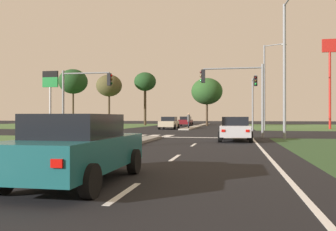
# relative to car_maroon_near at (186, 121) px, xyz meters

# --- Properties ---
(ground_plane) EXTENTS (200.00, 200.00, 0.00)m
(ground_plane) POSITION_rel_car_maroon_near_xyz_m (2.23, -25.39, -0.80)
(ground_plane) COLOR black
(grass_verge_far_left) EXTENTS (35.00, 35.00, 0.01)m
(grass_verge_far_left) POSITION_rel_car_maroon_near_xyz_m (-23.27, -0.89, -0.80)
(grass_verge_far_left) COLOR #476B38
(grass_verge_far_left) RESTS_ON ground
(median_island_near) EXTENTS (1.20, 22.00, 0.14)m
(median_island_near) POSITION_rel_car_maroon_near_xyz_m (2.23, -44.39, -0.73)
(median_island_near) COLOR gray
(median_island_near) RESTS_ON ground
(median_island_far) EXTENTS (1.20, 36.00, 0.14)m
(median_island_far) POSITION_rel_car_maroon_near_xyz_m (2.23, -0.39, -0.73)
(median_island_far) COLOR #ADA89E
(median_island_far) RESTS_ON ground
(lane_dash_near) EXTENTS (0.14, 2.00, 0.01)m
(lane_dash_near) POSITION_rel_car_maroon_near_xyz_m (5.73, -51.12, -0.80)
(lane_dash_near) COLOR silver
(lane_dash_near) RESTS_ON ground
(lane_dash_second) EXTENTS (0.14, 2.00, 0.01)m
(lane_dash_second) POSITION_rel_car_maroon_near_xyz_m (5.73, -45.12, -0.80)
(lane_dash_second) COLOR silver
(lane_dash_second) RESTS_ON ground
(lane_dash_third) EXTENTS (0.14, 2.00, 0.01)m
(lane_dash_third) POSITION_rel_car_maroon_near_xyz_m (5.73, -39.12, -0.80)
(lane_dash_third) COLOR silver
(lane_dash_third) RESTS_ON ground
(edge_line_right) EXTENTS (0.14, 24.00, 0.01)m
(edge_line_right) POSITION_rel_car_maroon_near_xyz_m (9.08, -43.39, -0.80)
(edge_line_right) COLOR silver
(edge_line_right) RESTS_ON ground
(stop_bar_near) EXTENTS (6.40, 0.50, 0.01)m
(stop_bar_near) POSITION_rel_car_maroon_near_xyz_m (6.03, -32.39, -0.80)
(stop_bar_near) COLOR silver
(stop_bar_near) RESTS_ON ground
(crosswalk_bar_near) EXTENTS (0.70, 2.80, 0.01)m
(crosswalk_bar_near) POSITION_rel_car_maroon_near_xyz_m (-4.17, -30.59, -0.80)
(crosswalk_bar_near) COLOR silver
(crosswalk_bar_near) RESTS_ON ground
(crosswalk_bar_second) EXTENTS (0.70, 2.80, 0.01)m
(crosswalk_bar_second) POSITION_rel_car_maroon_near_xyz_m (-3.02, -30.59, -0.80)
(crosswalk_bar_second) COLOR silver
(crosswalk_bar_second) RESTS_ON ground
(crosswalk_bar_third) EXTENTS (0.70, 2.80, 0.01)m
(crosswalk_bar_third) POSITION_rel_car_maroon_near_xyz_m (-1.87, -30.59, -0.80)
(crosswalk_bar_third) COLOR silver
(crosswalk_bar_third) RESTS_ON ground
(crosswalk_bar_fourth) EXTENTS (0.70, 2.80, 0.01)m
(crosswalk_bar_fourth) POSITION_rel_car_maroon_near_xyz_m (-0.72, -30.59, -0.80)
(crosswalk_bar_fourth) COLOR silver
(crosswalk_bar_fourth) RESTS_ON ground
(crosswalk_bar_fifth) EXTENTS (0.70, 2.80, 0.01)m
(crosswalk_bar_fifth) POSITION_rel_car_maroon_near_xyz_m (0.43, -30.59, -0.80)
(crosswalk_bar_fifth) COLOR silver
(crosswalk_bar_fifth) RESTS_ON ground
(crosswalk_bar_sixth) EXTENTS (0.70, 2.80, 0.01)m
(crosswalk_bar_sixth) POSITION_rel_car_maroon_near_xyz_m (1.58, -30.59, -0.80)
(crosswalk_bar_sixth) COLOR silver
(crosswalk_bar_sixth) RESTS_ON ground
(crosswalk_bar_seventh) EXTENTS (0.70, 2.80, 0.01)m
(crosswalk_bar_seventh) POSITION_rel_car_maroon_near_xyz_m (2.73, -30.59, -0.80)
(crosswalk_bar_seventh) COLOR silver
(crosswalk_bar_seventh) RESTS_ON ground
(car_maroon_near) EXTENTS (2.09, 4.58, 1.57)m
(car_maroon_near) POSITION_rel_car_maroon_near_xyz_m (0.00, 0.00, 0.00)
(car_maroon_near) COLOR maroon
(car_maroon_near) RESTS_ON ground
(car_silver_second) EXTENTS (1.97, 4.48, 1.49)m
(car_silver_second) POSITION_rel_car_maroon_near_xyz_m (7.90, -35.50, -0.04)
(car_silver_second) COLOR #B7B7BC
(car_silver_second) RESTS_ON ground
(car_beige_third) EXTENTS (2.08, 4.42, 1.52)m
(car_beige_third) POSITION_rel_car_maroon_near_xyz_m (0.05, -15.40, -0.02)
(car_beige_third) COLOR #BCAD8E
(car_beige_third) RESTS_ON ground
(car_navy_fourth) EXTENTS (4.18, 2.02, 1.50)m
(car_navy_fourth) POSITION_rel_car_maroon_near_xyz_m (-10.25, -24.71, -0.03)
(car_navy_fourth) COLOR #161E47
(car_navy_fourth) RESTS_ON ground
(car_teal_fifth) EXTENTS (1.99, 4.48, 1.54)m
(car_teal_fifth) POSITION_rel_car_maroon_near_xyz_m (4.38, -50.30, -0.02)
(car_teal_fifth) COLOR #19565B
(car_teal_fifth) RESTS_ON ground
(traffic_signal_near_right) EXTENTS (4.54, 0.32, 5.23)m
(traffic_signal_near_right) POSITION_rel_car_maroon_near_xyz_m (8.14, -31.99, 2.81)
(traffic_signal_near_right) COLOR gray
(traffic_signal_near_right) RESTS_ON ground
(traffic_signal_near_left) EXTENTS (4.16, 0.32, 5.14)m
(traffic_signal_near_left) POSITION_rel_car_maroon_near_xyz_m (-3.83, -31.99, 2.73)
(traffic_signal_near_left) COLOR gray
(traffic_signal_near_left) RESTS_ON ground
(traffic_signal_far_right) EXTENTS (0.32, 5.47, 5.63)m
(traffic_signal_far_right) POSITION_rel_car_maroon_near_xyz_m (9.83, -20.79, 3.12)
(traffic_signal_far_right) COLOR gray
(traffic_signal_far_right) RESTS_ON ground
(street_lamp_second) EXTENTS (0.56, 2.18, 9.08)m
(street_lamp_second) POSITION_rel_car_maroon_near_xyz_m (11.19, -33.15, 4.28)
(street_lamp_second) COLOR gray
(street_lamp_second) RESTS_ON ground
(street_lamp_third) EXTENTS (2.35, 1.25, 9.48)m
(street_lamp_third) POSITION_rel_car_maroon_near_xyz_m (11.37, -17.32, 4.50)
(street_lamp_third) COLOR gray
(street_lamp_third) RESTS_ON ground
(pedestrian_at_median) EXTENTS (0.34, 0.34, 1.83)m
(pedestrian_at_median) POSITION_rel_car_maroon_near_xyz_m (2.43, -15.18, 0.45)
(pedestrian_at_median) COLOR #232833
(pedestrian_at_median) RESTS_ON median_island_far
(fastfood_pole_sign) EXTENTS (1.80, 0.40, 11.06)m
(fastfood_pole_sign) POSITION_rel_car_maroon_near_xyz_m (19.42, -11.58, 7.30)
(fastfood_pole_sign) COLOR red
(fastfood_pole_sign) RESTS_ON ground
(fuel_price_totem) EXTENTS (1.80, 0.24, 6.61)m
(fuel_price_totem) POSITION_rel_car_maroon_near_xyz_m (-12.30, -21.53, 4.04)
(fuel_price_totem) COLOR silver
(fuel_price_totem) RESTS_ON ground
(treeline_near) EXTENTS (5.42, 5.42, 10.48)m
(treeline_near) POSITION_rel_car_maroon_near_xyz_m (-21.88, 4.05, 7.35)
(treeline_near) COLOR #423323
(treeline_near) RESTS_ON ground
(treeline_second) EXTENTS (4.45, 4.45, 8.84)m
(treeline_second) POSITION_rel_car_maroon_near_xyz_m (-13.44, 0.41, 6.11)
(treeline_second) COLOR #423323
(treeline_second) RESTS_ON ground
(treeline_third) EXTENTS (3.97, 3.97, 9.59)m
(treeline_third) POSITION_rel_car_maroon_near_xyz_m (-7.97, 4.18, 6.99)
(treeline_third) COLOR #423323
(treeline_third) RESTS_ON ground
(treeline_fourth) EXTENTS (5.19, 5.19, 7.99)m
(treeline_fourth) POSITION_rel_car_maroon_near_xyz_m (3.42, 1.19, 4.97)
(treeline_fourth) COLOR #423323
(treeline_fourth) RESTS_ON ground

